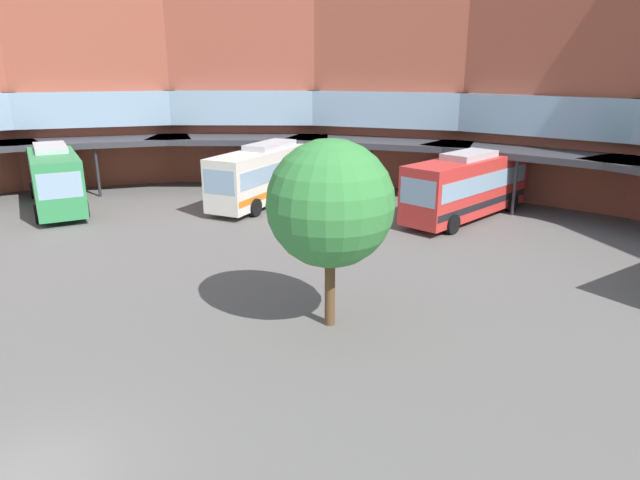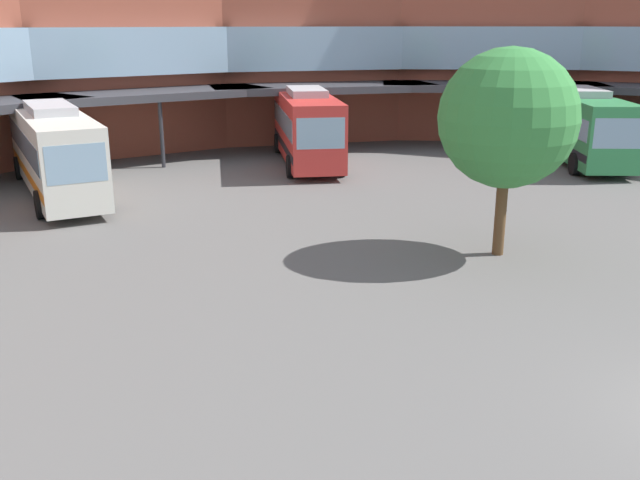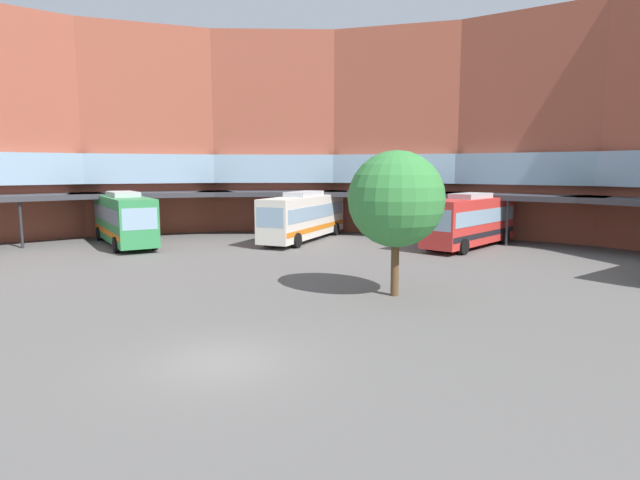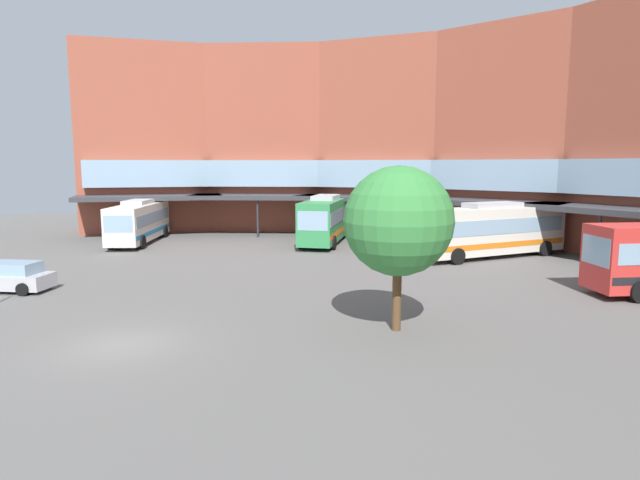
% 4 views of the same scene
% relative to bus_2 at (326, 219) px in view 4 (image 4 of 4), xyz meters
% --- Properties ---
extents(ground_plane, '(121.77, 121.77, 0.00)m').
position_rel_bus_2_xyz_m(ground_plane, '(18.11, -19.85, -2.03)').
color(ground_plane, '#605E5B').
extents(station_building, '(78.39, 37.42, 17.79)m').
position_rel_bus_2_xyz_m(station_building, '(18.11, 4.53, 6.43)').
color(station_building, '#9E4C38').
rests_on(station_building, ground).
extents(bus_2, '(9.57, 9.01, 4.01)m').
position_rel_bus_2_xyz_m(bus_2, '(0.00, 0.00, 0.00)').
color(bus_2, '#338C4C').
rests_on(bus_2, ground).
extents(bus_3, '(3.61, 11.86, 3.91)m').
position_rel_bus_2_xyz_m(bus_3, '(12.09, 6.34, -0.05)').
color(bus_3, silver).
rests_on(bus_3, ground).
extents(bus_5, '(9.99, 7.07, 3.61)m').
position_rel_bus_2_xyz_m(bus_5, '(-7.99, -13.46, -0.20)').
color(bus_5, silver).
rests_on(bus_5, ground).
extents(parked_car, '(4.11, 4.59, 1.53)m').
position_rel_bus_2_xyz_m(parked_car, '(6.29, -23.20, -1.29)').
color(parked_car, '#B7B7BC').
rests_on(parked_car, ground).
extents(plaza_tree, '(4.29, 4.29, 6.52)m').
position_rel_bus_2_xyz_m(plaza_tree, '(21.86, -10.10, 2.34)').
color(plaza_tree, brown).
rests_on(plaza_tree, ground).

